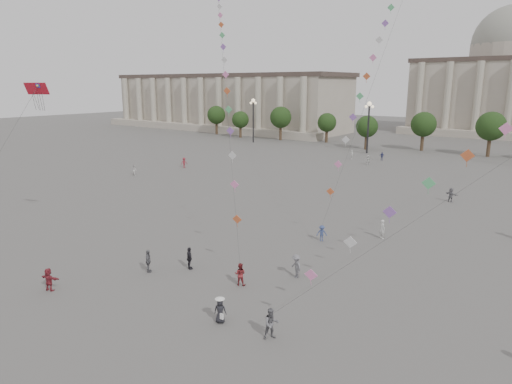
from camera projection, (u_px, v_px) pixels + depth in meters
The scene contains 23 objects.
ground at pixel (155, 289), 32.39m from camera, with size 360.00×360.00×0.00m, color #555350.
hall_west at pixel (225, 102), 147.31m from camera, with size 84.00×26.22×17.20m.
hall_central at pixel (506, 83), 129.20m from camera, with size 48.30×34.30×35.50m.
tree_row at pixel (455, 129), 91.57m from camera, with size 137.12×5.12×8.00m.
lamp_post_far_west at pixel (253, 112), 111.40m from camera, with size 2.00×0.90×10.65m.
lamp_post_mid_west at pixel (369, 118), 93.74m from camera, with size 2.00×0.90×10.65m.
person_crowd_0 at pixel (382, 156), 86.35m from camera, with size 0.93×0.39×1.59m, color navy.
person_crowd_1 at pixel (135, 170), 72.21m from camera, with size 0.81×0.63×1.67m, color silver.
person_crowd_2 at pixel (184, 163), 78.66m from camera, with size 1.16×0.67×1.79m, color maroon.
person_crowd_4 at pixel (368, 160), 81.61m from camera, with size 1.58×0.50×1.70m, color silver.
person_crowd_6 at pixel (296, 266), 34.11m from camera, with size 1.16×0.67×1.80m, color slate.
person_crowd_10 at pixel (352, 155), 87.82m from camera, with size 0.62×0.41×1.71m, color beige.
person_crowd_12 at pixel (451, 195), 56.05m from camera, with size 1.63×0.52×1.75m, color slate.
person_crowd_13 at pixel (382, 229), 42.75m from camera, with size 0.66×0.44×1.82m, color silver.
tourist_1 at pixel (189, 258), 35.63m from camera, with size 1.05×0.44×1.79m, color #232227.
tourist_2 at pixel (49, 279), 31.94m from camera, with size 1.54×0.49×1.66m, color maroon.
tourist_3 at pixel (148, 261), 35.08m from camera, with size 1.05×0.44×1.79m, color #59595E.
kite_flyer_0 at pixel (240, 274), 32.81m from camera, with size 0.82×0.64×1.68m, color maroon.
kite_flyer_1 at pixel (322, 233), 42.04m from camera, with size 0.98×0.56×1.52m, color navy.
kite_flyer_2 at pixel (271, 324), 25.87m from camera, with size 0.90×0.70×1.85m, color slate.
hat_person at pixel (220, 310), 27.63m from camera, with size 0.90×0.79×1.69m.
dragon_kite at pixel (37, 98), 39.90m from camera, with size 2.23×5.69×15.90m.
kite_train_west at pixel (220, 21), 60.81m from camera, with size 43.81×45.95×75.62m.
Camera 1 is at (23.81, -19.48, 14.20)m, focal length 32.00 mm.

